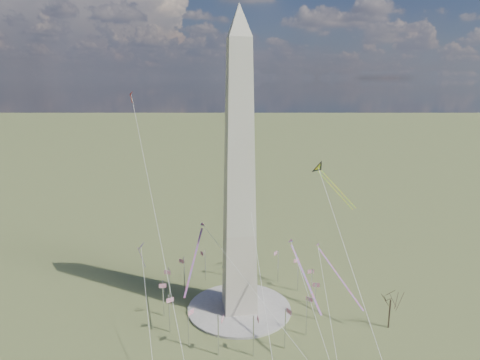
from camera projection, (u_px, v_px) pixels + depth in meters
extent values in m
plane|color=#525B2D|center=(239.00, 309.00, 149.61)|extent=(2000.00, 2000.00, 0.00)
cylinder|color=#ADA59E|center=(239.00, 308.00, 149.52)|extent=(36.00, 36.00, 0.80)
pyramid|color=beige|center=(239.00, 20.00, 127.38)|extent=(9.90, 9.90, 10.00)
cylinder|color=silver|center=(311.00, 287.00, 152.07)|extent=(0.36, 0.36, 13.00)
cube|color=#BC193C|center=(311.00, 272.00, 152.09)|extent=(2.40, 0.08, 1.50)
cylinder|color=silver|center=(298.00, 275.00, 161.33)|extent=(0.36, 0.36, 13.00)
cube|color=#BC193C|center=(296.00, 261.00, 161.17)|extent=(2.25, 0.99, 1.50)
cylinder|color=silver|center=(278.00, 266.00, 168.57)|extent=(0.36, 0.36, 13.00)
cube|color=#BC193C|center=(276.00, 253.00, 168.08)|extent=(1.75, 1.75, 1.50)
cylinder|color=silver|center=(254.00, 262.00, 172.70)|extent=(0.36, 0.36, 13.00)
cube|color=#BC193C|center=(251.00, 249.00, 171.76)|extent=(0.99, 2.25, 1.50)
cylinder|color=silver|center=(229.00, 262.00, 173.08)|extent=(0.36, 0.36, 13.00)
cube|color=#BC193C|center=(226.00, 250.00, 171.65)|extent=(0.08, 2.40, 1.50)
cylinder|color=silver|center=(205.00, 265.00, 169.66)|extent=(0.36, 0.36, 13.00)
cube|color=#BC193C|center=(202.00, 253.00, 167.77)|extent=(0.99, 2.25, 1.50)
cylinder|color=silver|center=(184.00, 273.00, 162.96)|extent=(0.36, 0.36, 13.00)
cube|color=#BC193C|center=(182.00, 261.00, 160.70)|extent=(1.75, 1.75, 1.50)
cylinder|color=silver|center=(169.00, 284.00, 153.99)|extent=(0.36, 0.36, 13.00)
cube|color=#BC193C|center=(167.00, 272.00, 151.53)|extent=(2.25, 0.99, 1.50)
cylinder|color=silver|center=(163.00, 298.00, 144.13)|extent=(0.36, 0.36, 13.00)
cube|color=#BC193C|center=(163.00, 286.00, 141.65)|extent=(2.40, 0.08, 1.50)
cylinder|color=silver|center=(169.00, 313.00, 134.88)|extent=(0.36, 0.36, 13.00)
cube|color=#BC193C|center=(170.00, 300.00, 132.57)|extent=(2.25, 0.99, 1.50)
cylinder|color=silver|center=(188.00, 327.00, 127.63)|extent=(0.36, 0.36, 13.00)
cube|color=#BC193C|center=(191.00, 312.00, 125.66)|extent=(1.75, 1.75, 1.50)
cylinder|color=silver|center=(218.00, 335.00, 123.51)|extent=(0.36, 0.36, 13.00)
cube|color=#BC193C|center=(222.00, 319.00, 121.98)|extent=(0.99, 2.25, 1.50)
cylinder|color=silver|center=(253.00, 336.00, 123.12)|extent=(0.36, 0.36, 13.00)
cube|color=#BC193C|center=(258.00, 319.00, 122.09)|extent=(0.08, 2.40, 1.50)
cylinder|color=silver|center=(285.00, 329.00, 126.54)|extent=(0.36, 0.36, 13.00)
cube|color=#BC193C|center=(289.00, 312.00, 125.97)|extent=(0.99, 2.25, 1.50)
cylinder|color=silver|center=(307.00, 316.00, 133.25)|extent=(0.36, 0.36, 13.00)
cube|color=#BC193C|center=(309.00, 299.00, 133.04)|extent=(1.75, 1.75, 1.50)
cylinder|color=silver|center=(315.00, 301.00, 142.21)|extent=(0.36, 0.36, 13.00)
cube|color=#BC193C|center=(316.00, 285.00, 142.21)|extent=(2.25, 0.99, 1.50)
cylinder|color=#3F3326|center=(389.00, 314.00, 137.58)|extent=(0.49, 0.49, 9.90)
cube|color=orange|center=(338.00, 189.00, 154.60)|extent=(8.86, 13.56, 11.08)
cube|color=orange|center=(335.00, 190.00, 153.30)|extent=(8.86, 13.56, 11.08)
cube|color=#3F1B7C|center=(141.00, 246.00, 147.16)|extent=(2.24, 3.29, 2.50)
cube|color=#FF2845|center=(142.00, 257.00, 148.12)|extent=(2.25, 2.59, 8.64)
cube|color=#FF2845|center=(305.00, 278.00, 124.56)|extent=(3.72, 20.22, 12.76)
cube|color=#FF2845|center=(194.00, 261.00, 138.17)|extent=(7.75, 21.77, 14.24)
cube|color=#FF2845|center=(340.00, 278.00, 144.27)|extent=(9.08, 20.58, 13.82)
cube|color=red|center=(131.00, 93.00, 157.39)|extent=(1.09, 1.82, 1.56)
cube|color=red|center=(131.00, 98.00, 157.78)|extent=(0.69, 1.35, 3.57)
cube|color=silver|center=(232.00, 82.00, 175.94)|extent=(1.22, 2.00, 1.69)
cube|color=silver|center=(232.00, 86.00, 176.37)|extent=(0.77, 1.44, 3.87)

